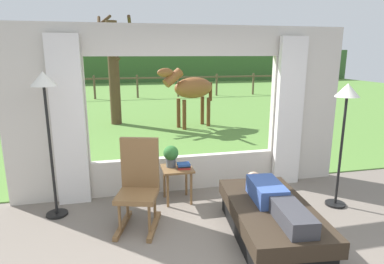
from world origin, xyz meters
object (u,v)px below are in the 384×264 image
Objects in this scene: side_table at (177,174)px; horse at (191,88)px; floor_lamp_left at (45,101)px; floor_lamp_right at (346,108)px; reclining_person at (274,199)px; recliner_sofa at (271,221)px; pasture_tree at (114,69)px; rocking_chair at (139,184)px; book_stack at (184,166)px; potted_plant at (171,155)px.

horse is (1.30, 4.77, 0.73)m from side_table.
floor_lamp_left reaches higher than side_table.
reclining_person is at bearing -154.27° from floor_lamp_right.
recliner_sofa is 1.54m from side_table.
rocking_chair is at bearing -87.72° from pasture_tree.
rocking_chair is 0.58× the size of floor_lamp_left.
floor_lamp_right reaches higher than recliner_sofa.
horse reaches higher than reclining_person.
pasture_tree is (-0.93, 5.82, 1.11)m from book_stack.
floor_lamp_right is at bearing -16.49° from side_table.
side_table is at bearing 163.51° from floor_lamp_right.
potted_plant is (-0.08, 0.06, 0.28)m from side_table.
pasture_tree reaches higher than side_table.
potted_plant is at bearing 131.90° from reclining_person.
reclining_person is 0.44× the size of pasture_tree.
floor_lamp_right is at bearing -17.32° from potted_plant.
floor_lamp_left is at bearing -177.62° from side_table.
pasture_tree is (-2.15, 0.98, 0.52)m from horse.
potted_plant is at bearing -82.33° from pasture_tree.
reclining_person is at bearing -83.89° from recliner_sofa.
pasture_tree reaches higher than rocking_chair.
floor_lamp_right is 5.50m from horse.
recliner_sofa is 0.54× the size of pasture_tree.
book_stack is 2.36m from floor_lamp_right.
recliner_sofa is 1.46m from book_stack.
horse is (1.90, 5.33, 0.61)m from rocking_chair.
horse is (0.41, 6.05, 0.63)m from reclining_person.
floor_lamp_left is at bearing -175.36° from potted_plant.
rocking_chair is at bearing -136.44° from side_table.
side_table is at bearing 2.38° from floor_lamp_left.
floor_lamp_left is (-1.76, -0.00, 0.99)m from book_stack.
rocking_chair is 3.50× the size of potted_plant.
rocking_chair is 2.93m from floor_lamp_right.
reclining_person is 4.49× the size of potted_plant.
floor_lamp_right is at bearing -8.54° from floor_lamp_left.
recliner_sofa is at bearing -24.42° from floor_lamp_left.
book_stack is (-0.81, 1.17, 0.35)m from recliner_sofa.
reclining_person is 1.28× the size of rocking_chair.
floor_lamp_right is at bearing -15.48° from book_stack.
recliner_sofa is 6.09m from horse.
side_table is 2.50m from floor_lamp_right.
rocking_chair is 5.69m from horse.
reclining_person is at bearing -25.33° from floor_lamp_left.
pasture_tree is at bearing 115.48° from floor_lamp_right.
floor_lamp_right reaches higher than horse.
recliner_sofa is 3.12m from floor_lamp_left.
book_stack is at bearing -80.91° from pasture_tree.
reclining_person is 7.34m from pasture_tree.
potted_plant is 5.82m from pasture_tree.
book_stack is at bearing 53.40° from rocking_chair.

